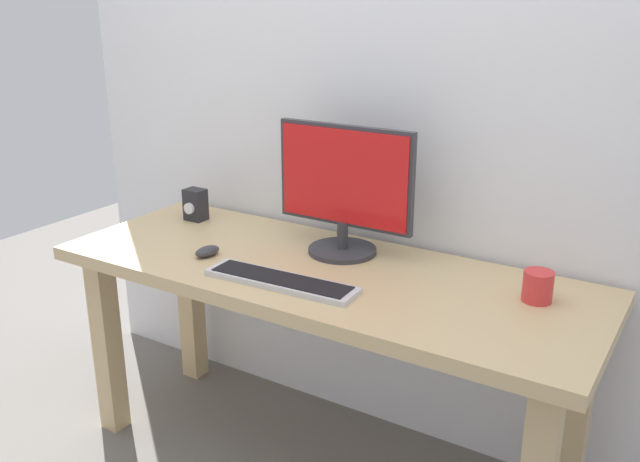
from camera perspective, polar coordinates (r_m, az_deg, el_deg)
ground_plane at (r=2.51m, az=0.05°, el=-18.58°), size 6.00×6.00×0.00m
wall_back at (r=2.31m, az=5.05°, el=18.10°), size 2.57×0.04×3.00m
desk at (r=2.19m, az=0.06°, el=-5.75°), size 1.73×0.64×0.73m
monitor at (r=2.21m, az=2.02°, el=3.53°), size 0.48×0.23×0.42m
keyboard_primary at (r=2.03m, az=-3.24°, el=-4.16°), size 0.48×0.14×0.02m
mouse at (r=2.27m, az=-9.31°, el=-1.67°), size 0.07×0.10×0.03m
audio_controller at (r=2.63m, az=-10.28°, el=2.15°), size 0.08×0.07×0.12m
coffee_mug at (r=2.00m, az=17.58°, el=-4.39°), size 0.08×0.08×0.09m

